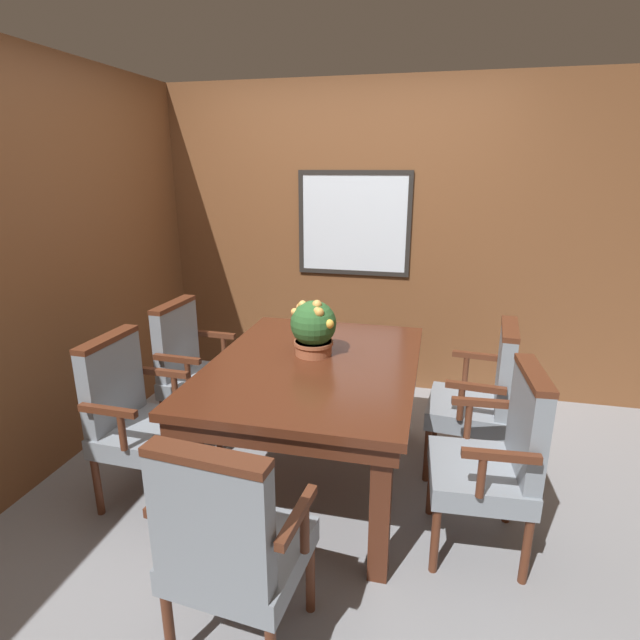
# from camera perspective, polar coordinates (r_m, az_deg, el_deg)

# --- Properties ---
(ground_plane) EXTENTS (14.00, 14.00, 0.00)m
(ground_plane) POSITION_cam_1_polar(r_m,az_deg,el_deg) (3.12, -2.08, -18.27)
(ground_plane) COLOR gray
(wall_back) EXTENTS (7.20, 0.08, 2.45)m
(wall_back) POSITION_cam_1_polar(r_m,az_deg,el_deg) (4.11, 3.57, 9.02)
(wall_back) COLOR brown
(wall_back) RESTS_ON ground_plane
(wall_left) EXTENTS (0.06, 7.20, 2.45)m
(wall_left) POSITION_cam_1_polar(r_m,az_deg,el_deg) (3.37, -28.89, 5.08)
(wall_left) COLOR brown
(wall_left) RESTS_ON ground_plane
(dining_table) EXTENTS (1.14, 1.52, 0.76)m
(dining_table) POSITION_cam_1_polar(r_m,az_deg,el_deg) (2.84, -0.70, -6.65)
(dining_table) COLOR #4C2314
(dining_table) RESTS_ON ground_plane
(chair_right_far) EXTENTS (0.50, 0.55, 0.95)m
(chair_right_far) POSITION_cam_1_polar(r_m,az_deg,el_deg) (3.14, 17.98, -8.08)
(chair_right_far) COLOR #562B19
(chair_right_far) RESTS_ON ground_plane
(chair_head_near) EXTENTS (0.55, 0.50, 0.95)m
(chair_head_near) POSITION_cam_1_polar(r_m,az_deg,el_deg) (1.99, -10.22, -23.75)
(chair_head_near) COLOR #562B19
(chair_head_near) RESTS_ON ground_plane
(chair_left_near) EXTENTS (0.48, 0.54, 0.95)m
(chair_left_near) POSITION_cam_1_polar(r_m,az_deg,el_deg) (2.95, -20.45, -10.01)
(chair_left_near) COLOR #562B19
(chair_left_near) RESTS_ON ground_plane
(chair_right_near) EXTENTS (0.49, 0.55, 0.95)m
(chair_right_near) POSITION_cam_1_polar(r_m,az_deg,el_deg) (2.55, 19.59, -14.38)
(chair_right_near) COLOR #562B19
(chair_right_near) RESTS_ON ground_plane
(chair_left_far) EXTENTS (0.48, 0.54, 0.95)m
(chair_left_far) POSITION_cam_1_polar(r_m,az_deg,el_deg) (3.50, -14.27, -5.10)
(chair_left_far) COLOR #562B19
(chair_left_far) RESTS_ON ground_plane
(potted_plant) EXTENTS (0.26, 0.29, 0.33)m
(potted_plant) POSITION_cam_1_polar(r_m,az_deg,el_deg) (2.85, -0.76, -0.85)
(potted_plant) COLOR #9E5638
(potted_plant) RESTS_ON dining_table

